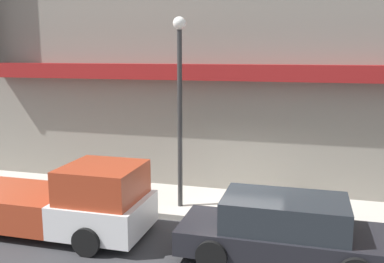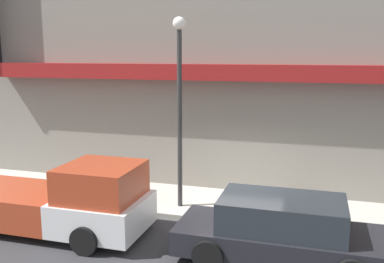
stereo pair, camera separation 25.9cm
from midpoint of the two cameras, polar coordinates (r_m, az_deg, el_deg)
name	(u,v)px [view 2 (the right image)]	position (r m, az deg, el deg)	size (l,w,h in m)	color
ground_plane	(233,227)	(11.88, 6.14, -12.59)	(80.00, 80.00, 0.00)	#2D2D30
sidewalk	(242,208)	(13.07, 7.23, -10.03)	(36.00, 2.67, 0.17)	#ADA89E
building	(258,54)	(15.05, 9.32, 10.15)	(19.80, 3.80, 10.81)	gray
pickup_truck	(59,202)	(11.76, -16.67, -8.94)	(5.44, 2.21, 1.90)	silver
parked_car	(281,231)	(10.04, 12.57, -12.78)	(4.71, 2.03, 1.47)	black
fire_hydrant	(260,200)	(12.40, 9.71, -9.01)	(0.21, 0.21, 0.74)	yellow
street_lamp	(180,91)	(12.14, -1.06, 5.46)	(0.36, 0.36, 5.45)	#2D2D2D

